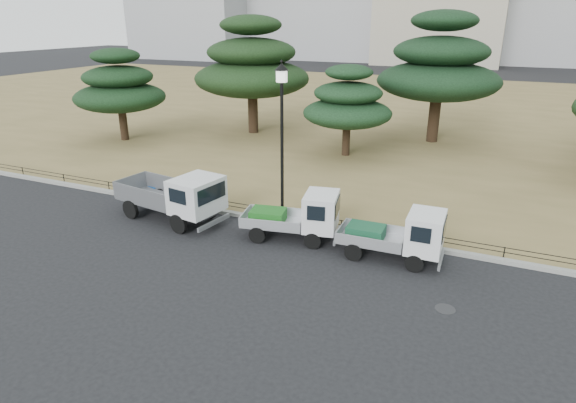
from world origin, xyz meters
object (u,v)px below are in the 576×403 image
at_px(truck_kei_rear, 399,235).
at_px(street_lamp, 282,117).
at_px(truck_large, 174,194).
at_px(truck_kei_front, 298,216).
at_px(tarp_pile, 156,188).

xyz_separation_m(truck_kei_rear, street_lamp, (-5.17, 1.49, 3.49)).
distance_m(truck_large, street_lamp, 5.57).
bearing_deg(street_lamp, truck_kei_front, -46.80).
height_order(truck_kei_rear, tarp_pile, truck_kei_rear).
xyz_separation_m(truck_large, truck_kei_front, (5.44, 0.39, -0.21)).
height_order(truck_large, truck_kei_front, truck_large).
distance_m(truck_large, tarp_pile, 3.11).
bearing_deg(truck_kei_front, tarp_pile, 159.16).
xyz_separation_m(truck_large, tarp_pile, (-2.44, 1.81, -0.64)).
relative_size(street_lamp, tarp_pile, 3.79).
bearing_deg(truck_large, truck_kei_rear, 10.59).
relative_size(truck_large, tarp_pile, 3.03).
xyz_separation_m(truck_kei_front, street_lamp, (-1.27, 1.36, 3.47)).
xyz_separation_m(street_lamp, tarp_pile, (-6.61, 0.06, -3.91)).
bearing_deg(truck_large, street_lamp, 31.77).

